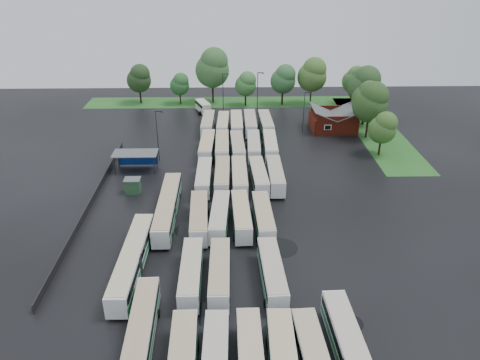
{
  "coord_description": "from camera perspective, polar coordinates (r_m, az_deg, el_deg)",
  "views": [
    {
      "loc": [
        0.41,
        -58.38,
        37.38
      ],
      "look_at": [
        2.0,
        12.0,
        2.5
      ],
      "focal_mm": 35.0,
      "sensor_mm": 36.0,
      "label": 1
    }
  ],
  "objects": [
    {
      "name": "puddle_3",
      "position": [
        66.04,
        4.87,
        -8.22
      ],
      "size": [
        5.06,
        5.06,
        0.01
      ],
      "primitive_type": "cylinder",
      "color": "black",
      "rests_on": "ground"
    },
    {
      "name": "bus_r2c2",
      "position": [
        69.57,
        0.16,
        -4.4
      ],
      "size": [
        2.96,
        11.84,
        3.27
      ],
      "rotation": [
        0.0,
        0.0,
        0.04
      ],
      "color": "silver",
      "rests_on": "ground"
    },
    {
      "name": "tree_north_0",
      "position": [
        128.72,
        -12.18,
        12.04
      ],
      "size": [
        6.39,
        6.39,
        10.58
      ],
      "color": "black",
      "rests_on": "ground"
    },
    {
      "name": "tree_north_5",
      "position": [
        125.84,
        8.86,
        12.61
      ],
      "size": [
        7.62,
        7.62,
        12.62
      ],
      "color": "#3C2F1F",
      "rests_on": "ground"
    },
    {
      "name": "lamp_post_nw",
      "position": [
        91.2,
        -9.99,
        5.77
      ],
      "size": [
        1.57,
        0.31,
        10.2
      ],
      "color": "#2D2D30",
      "rests_on": "ground"
    },
    {
      "name": "bus_r3c3",
      "position": [
        81.49,
        2.29,
        0.44
      ],
      "size": [
        3.08,
        11.86,
        3.27
      ],
      "rotation": [
        0.0,
        0.0,
        0.05
      ],
      "color": "silver",
      "rests_on": "ground"
    },
    {
      "name": "bus_r5c2",
      "position": [
        106.16,
        -0.42,
        6.82
      ],
      "size": [
        2.67,
        12.28,
        3.41
      ],
      "rotation": [
        0.0,
        0.0,
        0.0
      ],
      "color": "silver",
      "rests_on": "ground"
    },
    {
      "name": "bus_r1c3",
      "position": [
        58.42,
        3.92,
        -11.23
      ],
      "size": [
        3.02,
        11.88,
        3.28
      ],
      "rotation": [
        0.0,
        0.0,
        0.04
      ],
      "color": "silver",
      "rests_on": "ground"
    },
    {
      "name": "bus_r1c0",
      "position": [
        58.57,
        -5.99,
        -11.23
      ],
      "size": [
        2.59,
        11.73,
        3.26
      ],
      "rotation": [
        0.0,
        0.0,
        0.01
      ],
      "color": "silver",
      "rests_on": "ground"
    },
    {
      "name": "bus_r5c1",
      "position": [
        106.19,
        -2.09,
        6.75
      ],
      "size": [
        2.82,
        11.71,
        3.24
      ],
      "rotation": [
        0.0,
        0.0,
        -0.03
      ],
      "color": "silver",
      "rests_on": "ground"
    },
    {
      "name": "bus_r2c0",
      "position": [
        69.36,
        -5.02,
        -4.59
      ],
      "size": [
        3.03,
        12.09,
        3.34
      ],
      "rotation": [
        0.0,
        0.0,
        0.04
      ],
      "color": "silver",
      "rests_on": "ground"
    },
    {
      "name": "brick_building",
      "position": [
        109.77,
        11.27,
        6.96
      ],
      "size": [
        10.07,
        8.6,
        5.39
      ],
      "color": "maroon",
      "rests_on": "ground"
    },
    {
      "name": "bus_r4c3",
      "position": [
        94.12,
        1.68,
        4.14
      ],
      "size": [
        2.82,
        11.88,
        3.29
      ],
      "rotation": [
        0.0,
        0.0,
        -0.03
      ],
      "color": "silver",
      "rests_on": "ground"
    },
    {
      "name": "wash_shed",
      "position": [
        89.21,
        -12.59,
        3.02
      ],
      "size": [
        8.2,
        4.2,
        3.58
      ],
      "color": "#2D2D30",
      "rests_on": "ground"
    },
    {
      "name": "puddle_1",
      "position": [
        53.57,
        4.21,
        -17.98
      ],
      "size": [
        2.69,
        2.69,
        0.01
      ],
      "primitive_type": "cylinder",
      "color": "black",
      "rests_on": "ground"
    },
    {
      "name": "bus_r2c3",
      "position": [
        69.31,
        2.85,
        -4.57
      ],
      "size": [
        2.9,
        11.8,
        3.26
      ],
      "rotation": [
        0.0,
        0.0,
        0.04
      ],
      "color": "silver",
      "rests_on": "ground"
    },
    {
      "name": "ground",
      "position": [
        69.32,
        -1.44,
        -6.28
      ],
      "size": [
        160.0,
        160.0,
        0.0
      ],
      "primitive_type": "plane",
      "color": "black",
      "rests_on": "ground"
    },
    {
      "name": "tree_east_4",
      "position": [
        126.35,
        14.32,
        11.57
      ],
      "size": [
        6.42,
        6.42,
        10.64
      ],
      "color": "black",
      "rests_on": "ground"
    },
    {
      "name": "tree_east_0",
      "position": [
        96.62,
        17.09,
        6.15
      ],
      "size": [
        5.53,
        5.53,
        9.15
      ],
      "color": "black",
      "rests_on": "ground"
    },
    {
      "name": "bus_r4c1",
      "position": [
        93.67,
        -2.19,
        4.07
      ],
      "size": [
        2.7,
        12.33,
        3.43
      ],
      "rotation": [
        0.0,
        0.0,
        0.01
      ],
      "color": "silver",
      "rests_on": "ground"
    },
    {
      "name": "minibus",
      "position": [
        120.5,
        -4.53,
        8.96
      ],
      "size": [
        4.39,
        6.66,
        2.73
      ],
      "rotation": [
        0.0,
        0.0,
        0.37
      ],
      "color": "silver",
      "rests_on": "ground"
    },
    {
      "name": "tree_north_4",
      "position": [
        125.12,
        5.36,
        12.18
      ],
      "size": [
        6.54,
        6.54,
        10.84
      ],
      "color": "black",
      "rests_on": "ground"
    },
    {
      "name": "utility_hut",
      "position": [
        81.33,
        -12.94,
        -0.69
      ],
      "size": [
        2.7,
        2.2,
        2.62
      ],
      "color": "#254D2B",
      "rests_on": "ground"
    },
    {
      "name": "tree_north_6",
      "position": [
        129.0,
        13.82,
        11.81
      ],
      "size": [
        6.2,
        6.2,
        10.27
      ],
      "color": "#3C2E20",
      "rests_on": "ground"
    },
    {
      "name": "puddle_0",
      "position": [
        55.64,
        -4.13,
        -15.93
      ],
      "size": [
        3.96,
        3.96,
        0.01
      ],
      "primitive_type": "cylinder",
      "color": "black",
      "rests_on": "ground"
    },
    {
      "name": "bus_r3c1",
      "position": [
        81.51,
        -2.17,
        0.46
      ],
      "size": [
        2.66,
        11.83,
        3.29
      ],
      "rotation": [
        0.0,
        0.0,
        -0.01
      ],
      "color": "silver",
      "rests_on": "ground"
    },
    {
      "name": "bus_r2c1",
      "position": [
        69.54,
        -2.5,
        -4.46
      ],
      "size": [
        3.07,
        11.77,
        3.25
      ],
      "rotation": [
        0.0,
        0.0,
        -0.05
      ],
      "color": "silver",
      "rests_on": "ground"
    },
    {
      "name": "tree_east_2",
      "position": [
        113.27,
        15.21,
        9.79
      ],
      "size": [
        6.4,
        6.4,
        10.59
      ],
      "color": "black",
      "rests_on": "ground"
    },
    {
      "name": "artic_bus_west_c",
      "position": [
        61.81,
        -13.01,
        -9.48
      ],
      "size": [
        2.93,
        18.35,
        3.4
      ],
      "rotation": [
        0.0,
        0.0,
        -0.02
      ],
      "color": "silver",
      "rests_on": "ground"
    },
    {
      "name": "bus_r4c4",
      "position": [
        94.31,
        3.7,
        4.16
      ],
      "size": [
        2.87,
        12.04,
        3.33
      ],
      "rotation": [
        0.0,
        0.0,
        -0.03
      ],
      "color": "silver",
      "rests_on": "ground"
    },
    {
      "name": "west_fence",
      "position": [
        79.19,
        -17.74,
        -2.69
      ],
      "size": [
        0.1,
        50.0,
        1.2
      ],
      "primitive_type": "cube",
      "color": "#2D2D30",
      "rests_on": "ground"
    },
    {
      "name": "bus_r0c2",
      "position": [
        48.34,
        1.3,
        -21.08
      ],
      "size": [
        2.61,
        11.67,
        3.24
      ],
      "rotation": [
        0.0,
        0.0,
        0.01
      ],
      "color": "silver",
      "rests_on": "ground"
    },
    {
      "name": "puddle_4",
      "position": [
        55.74,
        13.31,
        -16.64
      ],
      "size": [
        2.91,
        2.91,
        0.01
      ],
      "primitive_type": "cylinder",
      "color": "black",
      "rests_on": "ground"
    },
    {
      "name": "tree_east_1",
      "position": [
        104.85,
        15.71,
        9.15
      ],
      "size": [
        7.58,
        7.58,
        12.56
      ],
      "color": "black",
      "rests_on": "ground"
    },
    {
      "name": "bus_r5c4",
      "position": [
        106.7,
        3.16,
        6.87
      ],
      "size": [
        2.98,
        12.26,
        3.39
      ],
      "rotation": [
        0.0,
        0.0,
        0.03
      ],
      "color": "silver",
      "rests_on": "ground"
    },
    {
      "name": "tree_north_2",
      "position": [
        126.09,
        -3.32,
        13.54
      ],
      "size": [
        8.91,
        8.91,
        14.76
      ],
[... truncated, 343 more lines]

